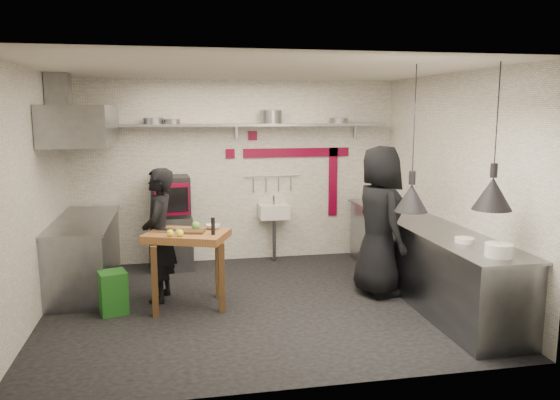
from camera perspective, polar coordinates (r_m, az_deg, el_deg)
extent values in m
plane|color=black|center=(6.79, -2.34, -10.79)|extent=(5.00, 5.00, 0.00)
plane|color=beige|center=(6.39, -2.51, 13.50)|extent=(5.00, 5.00, 0.00)
cube|color=white|center=(8.51, -4.54, 3.00)|extent=(5.00, 0.04, 2.80)
cube|color=white|center=(4.41, 1.67, -2.93)|extent=(5.00, 0.04, 2.80)
cube|color=white|center=(6.56, -24.56, 0.28)|extent=(0.04, 4.20, 2.80)
cube|color=white|center=(7.24, 17.54, 1.48)|extent=(0.04, 4.20, 2.80)
cube|color=maroon|center=(8.62, 1.76, 4.98)|extent=(1.70, 0.02, 0.14)
cube|color=maroon|center=(8.82, 5.55, 1.90)|extent=(0.14, 0.02, 1.10)
cube|color=maroon|center=(8.48, -2.88, 6.73)|extent=(0.14, 0.02, 0.14)
cube|color=maroon|center=(8.45, -5.22, 4.86)|extent=(0.14, 0.02, 0.14)
cube|color=slate|center=(8.28, -4.46, 7.82)|extent=(4.60, 0.34, 0.04)
cube|color=slate|center=(8.43, -17.60, 6.77)|extent=(0.04, 0.06, 0.24)
cube|color=slate|center=(8.43, -4.57, 7.17)|extent=(0.04, 0.06, 0.24)
cube|color=slate|center=(8.85, 7.85, 7.22)|extent=(0.04, 0.06, 0.24)
cylinder|color=slate|center=(8.23, -13.12, 8.05)|extent=(0.29, 0.29, 0.09)
cylinder|color=slate|center=(8.22, -11.22, 8.05)|extent=(0.28, 0.28, 0.07)
cylinder|color=slate|center=(8.35, -0.92, 8.69)|extent=(0.36, 0.36, 0.20)
cylinder|color=slate|center=(8.60, 6.15, 8.26)|extent=(0.30, 0.30, 0.08)
cube|color=slate|center=(8.28, -11.20, -4.36)|extent=(0.61, 0.56, 0.80)
cube|color=black|center=(8.22, -11.39, 0.44)|extent=(0.59, 0.55, 0.58)
cube|color=maroon|center=(7.88, -11.22, 0.07)|extent=(0.49, 0.06, 0.46)
cube|color=black|center=(7.85, -11.01, 0.04)|extent=(0.39, 0.04, 0.34)
cube|color=silver|center=(8.50, -0.66, -1.20)|extent=(0.46, 0.34, 0.22)
cylinder|color=slate|center=(8.47, -0.66, 0.00)|extent=(0.03, 0.03, 0.14)
cylinder|color=slate|center=(8.55, -0.61, -4.15)|extent=(0.06, 0.06, 0.66)
cylinder|color=slate|center=(8.56, -0.84, 2.53)|extent=(0.90, 0.02, 0.02)
cube|color=slate|center=(7.27, 14.73, -6.00)|extent=(0.70, 3.80, 0.90)
cube|color=slate|center=(7.17, 14.88, -2.41)|extent=(0.76, 3.90, 0.03)
cylinder|color=silver|center=(5.72, 21.89, -4.89)|extent=(0.31, 0.31, 0.13)
cylinder|color=silver|center=(6.22, 18.72, -3.99)|extent=(0.27, 0.27, 0.05)
cube|color=slate|center=(7.69, -19.73, -5.42)|extent=(0.70, 1.90, 0.90)
cube|color=slate|center=(7.58, -19.92, -2.02)|extent=(0.76, 2.00, 0.03)
cube|color=slate|center=(7.44, -20.07, 7.35)|extent=(0.78, 1.60, 0.50)
cube|color=slate|center=(7.49, -22.16, 10.31)|extent=(0.28, 0.28, 0.50)
cube|color=#1A5619|center=(6.70, -17.05, -9.21)|extent=(0.37, 0.37, 0.50)
cube|color=#4C331B|center=(6.50, -9.27, -3.25)|extent=(0.35, 0.29, 0.02)
cylinder|color=black|center=(6.33, -7.01, -2.72)|extent=(0.05, 0.05, 0.20)
sphere|color=#F2F929|center=(6.34, -11.40, -3.39)|extent=(0.09, 0.09, 0.08)
sphere|color=#F2F929|center=(6.32, -10.42, -3.42)|extent=(0.09, 0.09, 0.08)
sphere|color=#599C3C|center=(6.62, -8.76, -2.69)|extent=(0.13, 0.13, 0.11)
cube|color=slate|center=(6.58, -11.80, -3.15)|extent=(0.23, 0.19, 0.03)
imported|color=silver|center=(6.65, -7.01, -2.78)|extent=(0.20, 0.20, 0.06)
imported|color=black|center=(6.86, -12.54, -3.60)|extent=(0.49, 0.66, 1.65)
imported|color=black|center=(7.03, 10.34, -2.16)|extent=(0.70, 0.99, 1.91)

